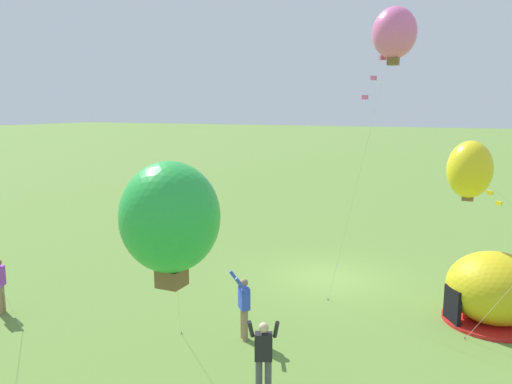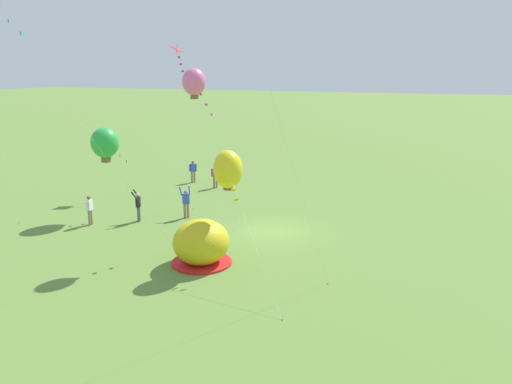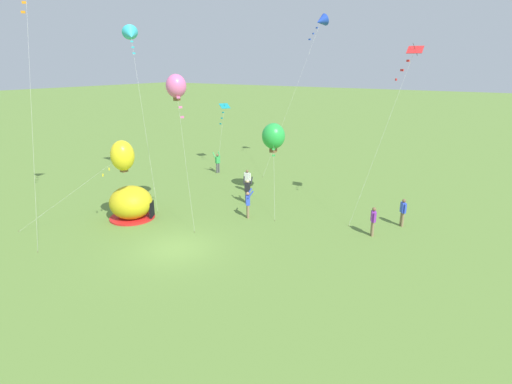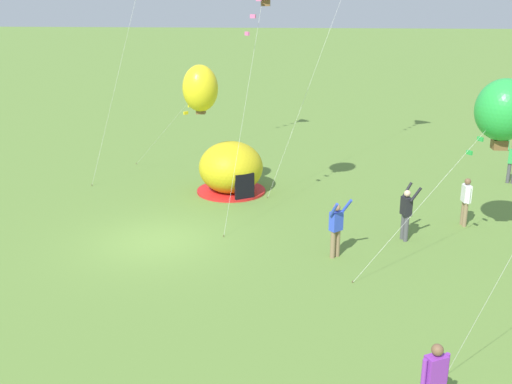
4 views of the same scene
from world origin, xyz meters
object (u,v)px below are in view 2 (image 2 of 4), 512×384
Objects in this scene: popup_tent at (201,243)px; kite_yellow at (228,170)px; person_far_back at (138,205)px; kite_green at (105,143)px; person_with_toddler at (193,170)px; person_arms_raised at (186,202)px; person_strolling at (215,175)px; kite_red at (178,55)px; kite_pink at (194,82)px; person_near_tent at (90,209)px.

kite_yellow is at bearing -47.98° from popup_tent.
kite_green is at bearing 76.20° from person_far_back.
person_with_toddler is 0.91× the size of person_arms_raised.
popup_tent is at bearing -157.95° from person_strolling.
kite_red is 13.24m from kite_pink.
person_arms_raised is at bearing 33.19° from popup_tent.
kite_pink reaches higher than kite_green.
person_arms_raised is 8.23m from kite_pink.
person_strolling is at bearing 20.09° from kite_pink.
person_far_back is 2.81m from person_arms_raised.
person_strolling is (10.64, -3.05, 0.00)m from person_near_tent.
kite_pink is at bearing -148.24° from kite_red.
person_near_tent is 0.32× the size of kite_green.
person_with_toddler is 0.19× the size of kite_pink.
person_strolling is at bearing 27.13° from kite_yellow.
person_far_back is at bearing -167.12° from kite_red.
kite_pink is 1.64× the size of kite_green.
kite_green is at bearing 72.55° from kite_pink.
person_arms_raised is at bearing 43.76° from kite_yellow.
kite_pink is at bearing -109.29° from person_far_back.
person_with_toddler is 0.32× the size of kite_green.
popup_tent is 10.79m from kite_green.
kite_red reaches higher than person_strolling.
kite_red is (-0.65, 0.59, 8.76)m from person_with_toddler.
popup_tent is at bearing -151.17° from kite_pink.
person_near_tent is 5.53m from person_arms_raised.
person_with_toddler is 16.82m from kite_yellow.
person_with_toddler is at bearing 32.86° from kite_yellow.
kite_red is 10.36m from kite_green.
person_near_tent is at bearing 176.77° from person_with_toddler.
kite_red reaches higher than kite_yellow.
person_far_back reaches higher than person_strolling.
person_arms_raised is at bearing -155.55° from person_with_toddler.
person_far_back reaches higher than person_with_toddler.
popup_tent is 14.76m from person_strolling.
kite_pink is (-10.77, -3.94, 7.20)m from person_strolling.
person_far_back is 9.15m from person_strolling.
kite_yellow reaches higher than person_with_toddler.
kite_red is 1.18× the size of kite_pink.
popup_tent is at bearing -109.47° from person_near_tent.
person_with_toddler is (14.74, 7.93, -0.03)m from popup_tent.
person_arms_raised is 0.35× the size of kite_yellow.
popup_tent is 7.90m from kite_pink.
person_with_toddler is at bearing 28.15° from kite_pink.
person_strolling is 13.54m from kite_pink.
popup_tent reaches higher than person_near_tent.
kite_yellow is at bearing -144.15° from kite_red.
kite_yellow reaches higher than popup_tent.
person_far_back is (4.57, 6.35, 0.00)m from popup_tent.
kite_red is at bearing 31.17° from popup_tent.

